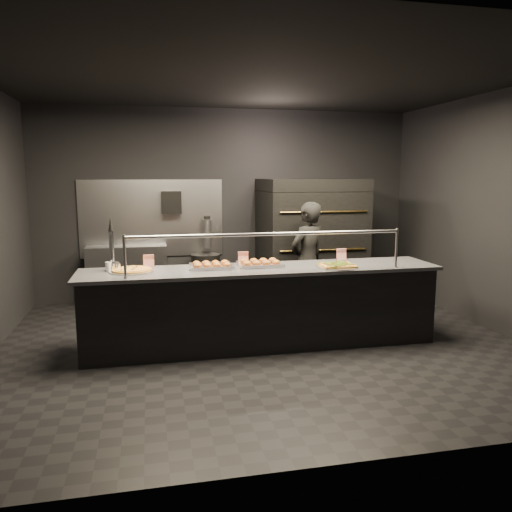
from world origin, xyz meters
name	(u,v)px	position (x,y,z in m)	size (l,w,h in m)	color
room	(259,217)	(-0.02, 0.05, 1.50)	(6.04, 6.00, 3.00)	black
service_counter	(262,306)	(0.00, 0.00, 0.46)	(4.10, 0.78, 1.37)	black
pizza_oven	(310,240)	(1.20, 1.90, 0.97)	(1.50, 1.23, 1.91)	black
prep_shelf	(127,275)	(-1.60, 2.32, 0.45)	(1.20, 0.35, 0.90)	#99999E
towel_dispenser	(171,202)	(-0.90, 2.39, 1.55)	(0.30, 0.20, 0.35)	black
fire_extinguisher	(207,233)	(-0.35, 2.40, 1.06)	(0.14, 0.14, 0.51)	#B2B2B7
beer_tap	(112,255)	(-1.66, 0.20, 1.09)	(0.15, 0.22, 0.59)	silver
round_pizza	(132,270)	(-1.45, 0.08, 0.94)	(0.49, 0.49, 0.03)	silver
slider_tray_a	(212,265)	(-0.57, 0.10, 0.95)	(0.54, 0.44, 0.08)	silver
slider_tray_b	(260,263)	(0.00, 0.11, 0.95)	(0.54, 0.42, 0.08)	silver
square_pizza	(337,266)	(0.85, -0.15, 0.94)	(0.48, 0.48, 0.05)	silver
condiment_jar	(111,267)	(-1.67, 0.12, 0.97)	(0.16, 0.06, 0.11)	silver
tent_cards	(247,258)	(-0.12, 0.28, 1.00)	(2.46, 0.04, 0.15)	white
trash_bin	(206,278)	(-0.40, 2.22, 0.37)	(0.45, 0.45, 0.75)	black
worker	(307,261)	(0.85, 0.96, 0.81)	(0.59, 0.39, 1.61)	black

